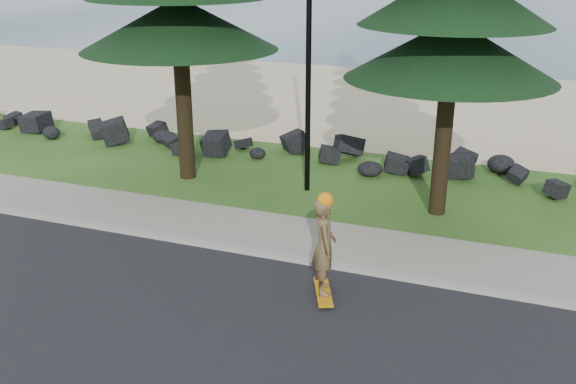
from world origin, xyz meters
name	(u,v)px	position (x,y,z in m)	size (l,w,h in m)	color
ground	(261,237)	(0.00, 0.00, 0.00)	(160.00, 160.00, 0.00)	#265019
road	(156,345)	(0.00, -4.50, 0.01)	(160.00, 7.00, 0.02)	black
kerb	(245,251)	(0.00, -0.90, 0.05)	(160.00, 0.20, 0.10)	#9E998E
sidewalk	(265,232)	(0.00, 0.20, 0.04)	(160.00, 2.00, 0.08)	gray
beach_sand	(393,101)	(0.00, 14.50, 0.01)	(160.00, 15.00, 0.01)	tan
ocean	(473,18)	(0.00, 51.00, 0.00)	(160.00, 58.00, 0.01)	#355166
seawall_boulders	(333,163)	(0.00, 5.60, 0.00)	(60.00, 2.40, 1.10)	black
lamp_post	(309,33)	(0.00, 3.20, 4.13)	(0.25, 0.14, 8.14)	black
skateboarder	(324,246)	(2.10, -2.05, 1.04)	(0.68, 1.13, 2.06)	#C2790B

